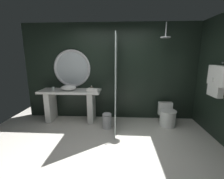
{
  "coord_description": "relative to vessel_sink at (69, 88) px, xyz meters",
  "views": [
    {
      "loc": [
        0.26,
        -2.36,
        1.75
      ],
      "look_at": [
        0.08,
        0.89,
        1.03
      ],
      "focal_mm": 24.68,
      "sensor_mm": 36.0,
      "label": 1
    }
  ],
  "objects": [
    {
      "name": "rain_shower_head",
      "position": [
        2.39,
        -0.09,
        1.26
      ],
      "size": [
        0.23,
        0.23,
        0.35
      ],
      "color": "silver"
    },
    {
      "name": "shower_glass_panel",
      "position": [
        1.26,
        -0.29,
        0.17
      ],
      "size": [
        0.02,
        1.24,
        2.2
      ],
      "primitive_type": "cube",
      "color": "silver",
      "rests_on": "ground_plane"
    },
    {
      "name": "vessel_sink",
      "position": [
        0.0,
        0.0,
        0.0
      ],
      "size": [
        0.41,
        0.33,
        0.17
      ],
      "color": "white",
      "rests_on": "vanity_counter"
    },
    {
      "name": "ground_plane",
      "position": [
        1.1,
        -1.52,
        -0.93
      ],
      "size": [
        5.76,
        5.76,
        0.0
      ],
      "primitive_type": "plane",
      "color": "silver"
    },
    {
      "name": "back_wall_panel",
      "position": [
        1.1,
        0.38,
        0.37
      ],
      "size": [
        4.8,
        0.1,
        2.6
      ],
      "primitive_type": "cube",
      "color": "black",
      "rests_on": "ground_plane"
    },
    {
      "name": "folded_hand_towel",
      "position": [
        0.67,
        -0.15,
        -0.03
      ],
      "size": [
        0.32,
        0.21,
        0.09
      ],
      "primitive_type": "cube",
      "rotation": [
        0.0,
        0.0,
        -0.24
      ],
      "color": "white",
      "rests_on": "vanity_counter"
    },
    {
      "name": "waste_bin",
      "position": [
        1.04,
        -0.37,
        -0.73
      ],
      "size": [
        0.22,
        0.22,
        0.39
      ],
      "color": "silver",
      "rests_on": "ground_plane"
    },
    {
      "name": "vanity_counter",
      "position": [
        0.03,
        0.03,
        -0.39
      ],
      "size": [
        1.6,
        0.56,
        0.86
      ],
      "color": "silver",
      "rests_on": "ground_plane"
    },
    {
      "name": "round_wall_mirror",
      "position": [
        0.03,
        0.29,
        0.48
      ],
      "size": [
        1.02,
        0.07,
        1.02
      ],
      "color": "silver"
    },
    {
      "name": "hanging_bathrobe",
      "position": [
        3.31,
        -0.67,
        0.35
      ],
      "size": [
        0.2,
        0.56,
        0.71
      ],
      "color": "silver"
    },
    {
      "name": "tumbler_cup",
      "position": [
        -0.41,
        -0.01,
        -0.03
      ],
      "size": [
        0.07,
        0.07,
        0.09
      ],
      "primitive_type": "cylinder",
      "color": "silver",
      "rests_on": "vanity_counter"
    },
    {
      "name": "soap_dispenser",
      "position": [
        0.6,
        0.05,
        -0.02
      ],
      "size": [
        0.06,
        0.06,
        0.12
      ],
      "color": "#3D3323",
      "rests_on": "vanity_counter"
    },
    {
      "name": "toilet",
      "position": [
        2.57,
        -0.1,
        -0.68
      ],
      "size": [
        0.41,
        0.57,
        0.54
      ],
      "color": "white",
      "rests_on": "ground_plane"
    }
  ]
}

